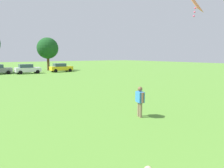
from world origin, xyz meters
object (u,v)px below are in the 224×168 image
at_px(adult_bystander, 140,99).
at_px(tree_far_right, 48,48).
at_px(parked_car_white_2, 27,69).
at_px(parked_car_yellow_3, 61,68).
at_px(kite, 195,4).

distance_m(adult_bystander, tree_far_right, 38.09).
height_order(parked_car_white_2, parked_car_yellow_3, same).
bearing_deg(parked_car_yellow_3, parked_car_white_2, -176.78).
relative_size(parked_car_white_2, parked_car_yellow_3, 1.00).
distance_m(adult_bystander, parked_car_white_2, 31.64).
height_order(adult_bystander, parked_car_yellow_3, parked_car_yellow_3).
bearing_deg(parked_car_yellow_3, adult_bystander, -103.59).
xyz_separation_m(adult_bystander, tree_far_right, (6.95, 37.26, 3.72)).
distance_m(adult_bystander, parked_car_yellow_3, 32.88).
relative_size(parked_car_white_2, tree_far_right, 0.62).
xyz_separation_m(kite, parked_car_white_2, (-1.72, 32.56, -5.25)).
height_order(kite, tree_far_right, tree_far_right).
distance_m(parked_car_yellow_3, tree_far_right, 6.60).
bearing_deg(adult_bystander, tree_far_right, 5.61).
xyz_separation_m(adult_bystander, parked_car_white_2, (1.37, 31.61, -0.13)).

